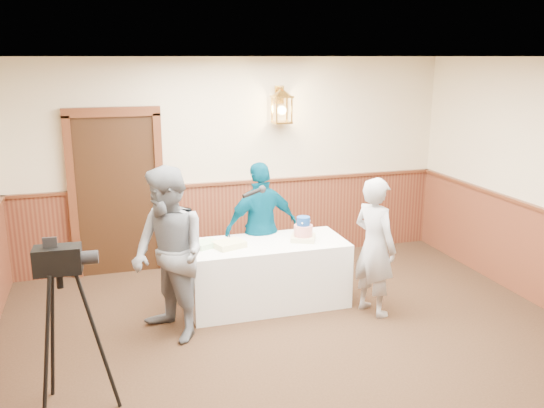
{
  "coord_description": "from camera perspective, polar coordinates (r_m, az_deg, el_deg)",
  "views": [
    {
      "loc": [
        -1.78,
        -4.07,
        2.8
      ],
      "look_at": [
        -0.03,
        1.7,
        1.25
      ],
      "focal_mm": 38.0,
      "sensor_mm": 36.0,
      "label": 1
    }
  ],
  "objects": [
    {
      "name": "tiered_cake",
      "position": [
        6.61,
        3.11,
        -2.69
      ],
      "size": [
        0.35,
        0.35,
        0.28
      ],
      "rotation": [
        0.0,
        0.0,
        -0.42
      ],
      "color": "beige",
      "rests_on": "display_table"
    },
    {
      "name": "ground",
      "position": [
        5.25,
        5.99,
        -17.89
      ],
      "size": [
        7.0,
        7.0,
        0.0
      ],
      "primitive_type": "plane",
      "color": "black",
      "rests_on": "ground"
    },
    {
      "name": "baker",
      "position": [
        6.42,
        10.13,
        -4.18
      ],
      "size": [
        0.54,
        0.66,
        1.55
      ],
      "primitive_type": "imported",
      "rotation": [
        0.0,
        0.0,
        1.92
      ],
      "color": "#9E9FA3",
      "rests_on": "ground"
    },
    {
      "name": "sheet_cake_yellow",
      "position": [
        6.4,
        -4.27,
        -4.01
      ],
      "size": [
        0.39,
        0.34,
        0.07
      ],
      "primitive_type": "cube",
      "rotation": [
        0.0,
        0.0,
        0.34
      ],
      "color": "#D2C77E",
      "rests_on": "display_table"
    },
    {
      "name": "tv_camera_rig",
      "position": [
        4.9,
        -19.75,
        -12.71
      ],
      "size": [
        0.56,
        0.52,
        1.42
      ],
      "rotation": [
        0.0,
        0.0,
        -0.04
      ],
      "color": "black",
      "rests_on": "ground"
    },
    {
      "name": "room_shell",
      "position": [
        5.01,
        3.87,
        -0.41
      ],
      "size": [
        6.02,
        7.02,
        2.81
      ],
      "color": "beige",
      "rests_on": "ground"
    },
    {
      "name": "interviewer",
      "position": [
        5.83,
        -10.15,
        -4.97
      ],
      "size": [
        1.6,
        1.07,
        1.77
      ],
      "rotation": [
        0.0,
        0.0,
        -1.11
      ],
      "color": "slate",
      "rests_on": "ground"
    },
    {
      "name": "display_table",
      "position": [
        6.68,
        -0.5,
        -6.88
      ],
      "size": [
        1.8,
        0.8,
        0.75
      ],
      "primitive_type": "cube",
      "color": "white",
      "rests_on": "ground"
    },
    {
      "name": "assistant_p",
      "position": [
        6.94,
        -1.03,
        -2.34
      ],
      "size": [
        0.99,
        0.54,
        1.6
      ],
      "primitive_type": "imported",
      "rotation": [
        0.0,
        0.0,
        3.31
      ],
      "color": "#004059",
      "rests_on": "ground"
    },
    {
      "name": "sheet_cake_green",
      "position": [
        6.44,
        -6.55,
        -3.96
      ],
      "size": [
        0.32,
        0.3,
        0.06
      ],
      "primitive_type": "cube",
      "rotation": [
        0.0,
        0.0,
        0.41
      ],
      "color": "#93C68C",
      "rests_on": "display_table"
    }
  ]
}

